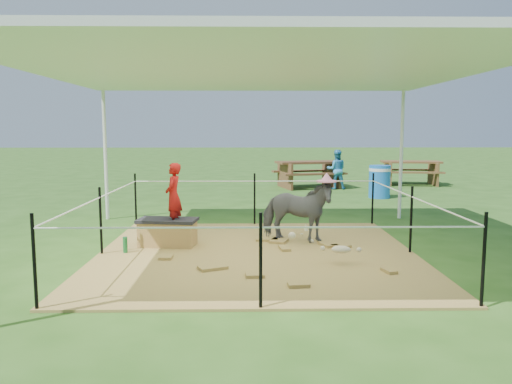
{
  "coord_description": "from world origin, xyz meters",
  "views": [
    {
      "loc": [
        -0.13,
        -7.11,
        1.81
      ],
      "look_at": [
        0.0,
        0.6,
        0.85
      ],
      "focal_mm": 35.0,
      "sensor_mm": 36.0,
      "label": 1
    }
  ],
  "objects_px": {
    "picnic_table_near": "(308,174)",
    "woman": "(173,189)",
    "straw_bale": "(168,234)",
    "pony": "(296,211)",
    "trash_barrel": "(380,182)",
    "green_bottle": "(125,245)",
    "distant_person": "(336,169)",
    "foal": "(341,248)",
    "picnic_table_far": "(410,173)"
  },
  "relations": [
    {
      "from": "picnic_table_near",
      "to": "distant_person",
      "type": "relative_size",
      "value": 1.65
    },
    {
      "from": "green_bottle",
      "to": "trash_barrel",
      "type": "bearing_deg",
      "value": 48.73
    },
    {
      "from": "green_bottle",
      "to": "distant_person",
      "type": "bearing_deg",
      "value": 60.77
    },
    {
      "from": "straw_bale",
      "to": "woman",
      "type": "bearing_deg",
      "value": 0.0
    },
    {
      "from": "foal",
      "to": "picnic_table_far",
      "type": "xyz_separation_m",
      "value": [
        4.17,
        9.95,
        0.14
      ]
    },
    {
      "from": "straw_bale",
      "to": "trash_barrel",
      "type": "relative_size",
      "value": 0.96
    },
    {
      "from": "pony",
      "to": "trash_barrel",
      "type": "relative_size",
      "value": 1.35
    },
    {
      "from": "green_bottle",
      "to": "foal",
      "type": "distance_m",
      "value": 3.11
    },
    {
      "from": "woman",
      "to": "pony",
      "type": "relative_size",
      "value": 0.86
    },
    {
      "from": "straw_bale",
      "to": "distant_person",
      "type": "height_order",
      "value": "distant_person"
    },
    {
      "from": "trash_barrel",
      "to": "green_bottle",
      "type": "bearing_deg",
      "value": -131.27
    },
    {
      "from": "straw_bale",
      "to": "trash_barrel",
      "type": "xyz_separation_m",
      "value": [
        4.77,
        5.61,
        0.22
      ]
    },
    {
      "from": "picnic_table_near",
      "to": "woman",
      "type": "bearing_deg",
      "value": -124.48
    },
    {
      "from": "pony",
      "to": "distant_person",
      "type": "relative_size",
      "value": 0.97
    },
    {
      "from": "straw_bale",
      "to": "green_bottle",
      "type": "relative_size",
      "value": 3.6
    },
    {
      "from": "foal",
      "to": "pony",
      "type": "bearing_deg",
      "value": 115.04
    },
    {
      "from": "green_bottle",
      "to": "picnic_table_near",
      "type": "xyz_separation_m",
      "value": [
        3.71,
        8.51,
        0.27
      ]
    },
    {
      "from": "green_bottle",
      "to": "picnic_table_far",
      "type": "bearing_deg",
      "value": 52.21
    },
    {
      "from": "foal",
      "to": "trash_barrel",
      "type": "relative_size",
      "value": 0.91
    },
    {
      "from": "green_bottle",
      "to": "pony",
      "type": "bearing_deg",
      "value": 14.19
    },
    {
      "from": "picnic_table_near",
      "to": "green_bottle",
      "type": "bearing_deg",
      "value": -127.25
    },
    {
      "from": "straw_bale",
      "to": "foal",
      "type": "bearing_deg",
      "value": -24.08
    },
    {
      "from": "picnic_table_far",
      "to": "distant_person",
      "type": "bearing_deg",
      "value": -148.41
    },
    {
      "from": "pony",
      "to": "picnic_table_far",
      "type": "bearing_deg",
      "value": -9.92
    },
    {
      "from": "woman",
      "to": "foal",
      "type": "bearing_deg",
      "value": 72.71
    },
    {
      "from": "woman",
      "to": "picnic_table_near",
      "type": "distance_m",
      "value": 8.64
    },
    {
      "from": "trash_barrel",
      "to": "picnic_table_far",
      "type": "relative_size",
      "value": 0.46
    },
    {
      "from": "foal",
      "to": "trash_barrel",
      "type": "xyz_separation_m",
      "value": [
        2.28,
        6.72,
        0.19
      ]
    },
    {
      "from": "picnic_table_near",
      "to": "distant_person",
      "type": "bearing_deg",
      "value": -42.61
    },
    {
      "from": "woman",
      "to": "distant_person",
      "type": "relative_size",
      "value": 0.83
    },
    {
      "from": "straw_bale",
      "to": "picnic_table_near",
      "type": "relative_size",
      "value": 0.42
    },
    {
      "from": "green_bottle",
      "to": "picnic_table_far",
      "type": "relative_size",
      "value": 0.12
    },
    {
      "from": "foal",
      "to": "picnic_table_near",
      "type": "xyz_separation_m",
      "value": [
        0.67,
        9.17,
        0.17
      ]
    },
    {
      "from": "pony",
      "to": "trash_barrel",
      "type": "distance_m",
      "value": 6.07
    },
    {
      "from": "pony",
      "to": "picnic_table_far",
      "type": "relative_size",
      "value": 0.62
    },
    {
      "from": "green_bottle",
      "to": "picnic_table_near",
      "type": "relative_size",
      "value": 0.12
    },
    {
      "from": "straw_bale",
      "to": "foal",
      "type": "xyz_separation_m",
      "value": [
        2.49,
        -1.11,
        0.03
      ]
    },
    {
      "from": "picnic_table_far",
      "to": "trash_barrel",
      "type": "bearing_deg",
      "value": -113.12
    },
    {
      "from": "trash_barrel",
      "to": "picnic_table_far",
      "type": "distance_m",
      "value": 3.74
    },
    {
      "from": "woman",
      "to": "distant_person",
      "type": "bearing_deg",
      "value": 160.79
    },
    {
      "from": "green_bottle",
      "to": "pony",
      "type": "relative_size",
      "value": 0.2
    },
    {
      "from": "foal",
      "to": "trash_barrel",
      "type": "distance_m",
      "value": 7.1
    },
    {
      "from": "woman",
      "to": "green_bottle",
      "type": "height_order",
      "value": "woman"
    },
    {
      "from": "picnic_table_near",
      "to": "straw_bale",
      "type": "bearing_deg",
      "value": -125.1
    },
    {
      "from": "straw_bale",
      "to": "woman",
      "type": "distance_m",
      "value": 0.7
    },
    {
      "from": "picnic_table_near",
      "to": "distant_person",
      "type": "xyz_separation_m",
      "value": [
        0.8,
        -0.44,
        0.19
      ]
    },
    {
      "from": "green_bottle",
      "to": "pony",
      "type": "height_order",
      "value": "pony"
    },
    {
      "from": "foal",
      "to": "straw_bale",
      "type": "bearing_deg",
      "value": 161.08
    },
    {
      "from": "woman",
      "to": "picnic_table_far",
      "type": "xyz_separation_m",
      "value": [
        6.55,
        8.84,
        -0.51
      ]
    },
    {
      "from": "pony",
      "to": "distant_person",
      "type": "height_order",
      "value": "distant_person"
    }
  ]
}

